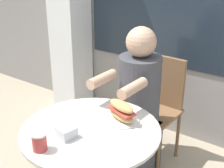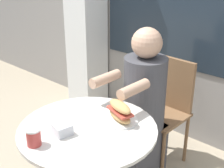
{
  "view_description": "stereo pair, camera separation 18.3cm",
  "coord_description": "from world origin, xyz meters",
  "px_view_note": "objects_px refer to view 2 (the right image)",
  "views": [
    {
      "loc": [
        0.97,
        -1.17,
        1.65
      ],
      "look_at": [
        0.0,
        0.21,
        0.92
      ],
      "focal_mm": 50.0,
      "sensor_mm": 36.0,
      "label": 1
    },
    {
      "loc": [
        1.12,
        -1.05,
        1.65
      ],
      "look_at": [
        0.0,
        0.21,
        0.92
      ],
      "focal_mm": 50.0,
      "sensor_mm": 36.0,
      "label": 2
    }
  ],
  "objects_px": {
    "seated_diner": "(141,118)",
    "sandwich_on_plate": "(120,113)",
    "diner_chair": "(167,102)",
    "cafe_table": "(89,154)",
    "drink_cup": "(34,137)"
  },
  "relations": [
    {
      "from": "cafe_table",
      "to": "drink_cup",
      "type": "relative_size",
      "value": 8.21
    },
    {
      "from": "diner_chair",
      "to": "seated_diner",
      "type": "relative_size",
      "value": 0.74
    },
    {
      "from": "seated_diner",
      "to": "sandwich_on_plate",
      "type": "distance_m",
      "value": 0.48
    },
    {
      "from": "diner_chair",
      "to": "sandwich_on_plate",
      "type": "distance_m",
      "value": 0.79
    },
    {
      "from": "sandwich_on_plate",
      "to": "cafe_table",
      "type": "bearing_deg",
      "value": -117.65
    },
    {
      "from": "seated_diner",
      "to": "drink_cup",
      "type": "relative_size",
      "value": 12.24
    },
    {
      "from": "diner_chair",
      "to": "cafe_table",
      "type": "bearing_deg",
      "value": 94.02
    },
    {
      "from": "cafe_table",
      "to": "diner_chair",
      "type": "height_order",
      "value": "diner_chair"
    },
    {
      "from": "seated_diner",
      "to": "sandwich_on_plate",
      "type": "bearing_deg",
      "value": 110.09
    },
    {
      "from": "seated_diner",
      "to": "sandwich_on_plate",
      "type": "height_order",
      "value": "seated_diner"
    },
    {
      "from": "drink_cup",
      "to": "diner_chair",
      "type": "bearing_deg",
      "value": 87.64
    },
    {
      "from": "sandwich_on_plate",
      "to": "drink_cup",
      "type": "distance_m",
      "value": 0.51
    },
    {
      "from": "seated_diner",
      "to": "diner_chair",
      "type": "bearing_deg",
      "value": -88.7
    },
    {
      "from": "seated_diner",
      "to": "drink_cup",
      "type": "xyz_separation_m",
      "value": [
        -0.05,
        -0.87,
        0.24
      ]
    },
    {
      "from": "cafe_table",
      "to": "sandwich_on_plate",
      "type": "height_order",
      "value": "sandwich_on_plate"
    }
  ]
}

